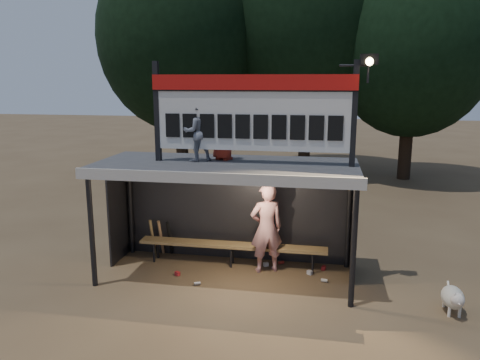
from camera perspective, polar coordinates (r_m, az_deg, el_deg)
ground at (r=9.65m, az=-1.63°, el=-11.56°), size 80.00×80.00×0.00m
player at (r=9.56m, az=3.24°, el=-5.86°), size 0.80×0.68×1.85m
child_a at (r=9.10m, az=-5.28°, el=5.88°), size 0.70×0.67×1.14m
child_b at (r=9.22m, az=-2.09°, el=5.80°), size 0.63×0.55×1.08m
dugout_shelter at (r=9.30m, az=-1.38°, el=-0.48°), size 5.10×2.08×2.32m
scoreboard_assembly at (r=8.74m, az=1.85°, el=8.51°), size 4.10×0.27×1.99m
bench at (r=9.98m, az=-0.99°, el=-8.03°), size 4.00×0.35×0.48m
tree_left at (r=19.60m, az=-7.41°, el=16.84°), size 6.46×6.46×9.27m
tree_mid at (r=20.29m, az=8.27°, el=18.50°), size 7.22×7.22×10.36m
tree_right at (r=19.44m, az=20.36°, el=15.28°), size 6.08×6.08×8.72m
dog at (r=8.88m, az=24.56°, el=-12.93°), size 0.36×0.81×0.49m
bats at (r=10.66m, az=-9.61°, el=-6.89°), size 0.47×0.33×0.84m
litter at (r=9.74m, az=3.56°, el=-11.10°), size 3.05×1.46×0.08m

